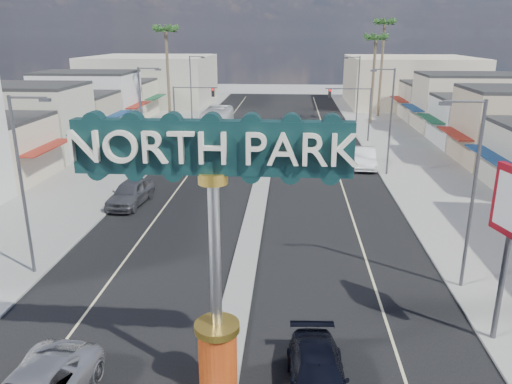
# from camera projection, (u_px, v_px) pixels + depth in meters

# --- Properties ---
(ground) EXTENTS (160.00, 160.00, 0.00)m
(ground) POSITION_uv_depth(u_px,v_px,m) (264.00, 173.00, 43.73)
(ground) COLOR gray
(ground) RESTS_ON ground
(road) EXTENTS (20.00, 120.00, 0.01)m
(road) POSITION_uv_depth(u_px,v_px,m) (264.00, 173.00, 43.73)
(road) COLOR black
(road) RESTS_ON ground
(median_island) EXTENTS (1.30, 30.00, 0.16)m
(median_island) POSITION_uv_depth(u_px,v_px,m) (248.00, 246.00, 28.50)
(median_island) COLOR gray
(median_island) RESTS_ON ground
(sidewalk_left) EXTENTS (8.00, 120.00, 0.12)m
(sidewalk_left) POSITION_uv_depth(u_px,v_px,m) (108.00, 169.00, 44.65)
(sidewalk_left) COLOR gray
(sidewalk_left) RESTS_ON ground
(sidewalk_right) EXTENTS (8.00, 120.00, 0.12)m
(sidewalk_right) POSITION_uv_depth(u_px,v_px,m) (426.00, 175.00, 42.78)
(sidewalk_right) COLOR gray
(sidewalk_right) RESTS_ON ground
(storefront_row_left) EXTENTS (12.00, 42.00, 6.00)m
(storefront_row_left) POSITION_uv_depth(u_px,v_px,m) (60.00, 113.00, 56.78)
(storefront_row_left) COLOR beige
(storefront_row_left) RESTS_ON ground
(storefront_row_right) EXTENTS (12.00, 42.00, 6.00)m
(storefront_row_right) POSITION_uv_depth(u_px,v_px,m) (493.00, 118.00, 53.58)
(storefront_row_right) COLOR #B7B29E
(storefront_row_right) RESTS_ON ground
(backdrop_far_left) EXTENTS (20.00, 20.00, 8.00)m
(backdrop_far_left) POSITION_uv_depth(u_px,v_px,m) (152.00, 80.00, 86.76)
(backdrop_far_left) COLOR #B7B29E
(backdrop_far_left) RESTS_ON ground
(backdrop_far_right) EXTENTS (20.00, 20.00, 8.00)m
(backdrop_far_right) POSITION_uv_depth(u_px,v_px,m) (409.00, 81.00, 83.82)
(backdrop_far_right) COLOR beige
(backdrop_far_right) RESTS_ON ground
(gateway_sign) EXTENTS (8.20, 1.50, 9.15)m
(gateway_sign) POSITION_uv_depth(u_px,v_px,m) (214.00, 230.00, 15.30)
(gateway_sign) COLOR red
(gateway_sign) RESTS_ON median_island
(traffic_signal_left) EXTENTS (5.09, 0.45, 6.00)m
(traffic_signal_left) POSITION_uv_depth(u_px,v_px,m) (190.00, 102.00, 56.35)
(traffic_signal_left) COLOR #47474C
(traffic_signal_left) RESTS_ON ground
(traffic_signal_right) EXTENTS (5.09, 0.45, 6.00)m
(traffic_signal_right) POSITION_uv_depth(u_px,v_px,m) (354.00, 104.00, 55.12)
(traffic_signal_right) COLOR #47474C
(traffic_signal_right) RESTS_ON ground
(streetlight_l_near) EXTENTS (2.03, 0.22, 9.00)m
(streetlight_l_near) POSITION_uv_depth(u_px,v_px,m) (24.00, 178.00, 23.88)
(streetlight_l_near) COLOR #47474C
(streetlight_l_near) RESTS_ON ground
(streetlight_l_mid) EXTENTS (2.03, 0.22, 9.00)m
(streetlight_l_mid) POSITION_uv_depth(u_px,v_px,m) (143.00, 114.00, 42.89)
(streetlight_l_mid) COLOR #47474C
(streetlight_l_mid) RESTS_ON ground
(streetlight_l_far) EXTENTS (2.03, 0.22, 9.00)m
(streetlight_l_far) POSITION_uv_depth(u_px,v_px,m) (192.00, 88.00, 63.80)
(streetlight_l_far) COLOR #47474C
(streetlight_l_far) RESTS_ON ground
(streetlight_r_near) EXTENTS (2.03, 0.22, 9.00)m
(streetlight_r_near) POSITION_uv_depth(u_px,v_px,m) (470.00, 187.00, 22.49)
(streetlight_r_near) COLOR #47474C
(streetlight_r_near) RESTS_ON ground
(streetlight_r_mid) EXTENTS (2.03, 0.22, 9.00)m
(streetlight_r_mid) POSITION_uv_depth(u_px,v_px,m) (389.00, 117.00, 41.50)
(streetlight_r_mid) COLOR #47474C
(streetlight_r_mid) RESTS_ON ground
(streetlight_r_far) EXTENTS (2.03, 0.22, 9.00)m
(streetlight_r_far) POSITION_uv_depth(u_px,v_px,m) (357.00, 89.00, 62.41)
(streetlight_r_far) COLOR #47474C
(streetlight_r_far) RESTS_ON ground
(palm_left_far) EXTENTS (2.60, 2.60, 13.10)m
(palm_left_far) POSITION_uv_depth(u_px,v_px,m) (166.00, 35.00, 60.12)
(palm_left_far) COLOR brown
(palm_left_far) RESTS_ON ground
(palm_right_mid) EXTENTS (2.60, 2.60, 12.10)m
(palm_right_mid) POSITION_uv_depth(u_px,v_px,m) (376.00, 42.00, 64.36)
(palm_right_mid) COLOR brown
(palm_right_mid) RESTS_ON ground
(palm_right_far) EXTENTS (2.60, 2.60, 14.10)m
(palm_right_far) POSITION_uv_depth(u_px,v_px,m) (384.00, 28.00, 69.39)
(palm_right_far) COLOR brown
(palm_right_far) RESTS_ON ground
(suv_right) EXTENTS (2.21, 4.90, 1.39)m
(suv_right) POSITION_uv_depth(u_px,v_px,m) (318.00, 376.00, 16.73)
(suv_right) COLOR black
(suv_right) RESTS_ON ground
(car_parked_left) EXTENTS (2.56, 5.34, 1.76)m
(car_parked_left) POSITION_uv_depth(u_px,v_px,m) (130.00, 193.00, 35.41)
(car_parked_left) COLOR #5D5D62
(car_parked_left) RESTS_ON ground
(car_parked_right) EXTENTS (2.22, 5.52, 1.78)m
(car_parked_right) POSITION_uv_depth(u_px,v_px,m) (364.00, 158.00, 45.33)
(car_parked_right) COLOR white
(car_parked_right) RESTS_ON ground
(city_bus) EXTENTS (3.39, 12.95, 3.58)m
(city_bus) POSITION_uv_depth(u_px,v_px,m) (215.00, 127.00, 55.42)
(city_bus) COLOR silver
(city_bus) RESTS_ON ground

